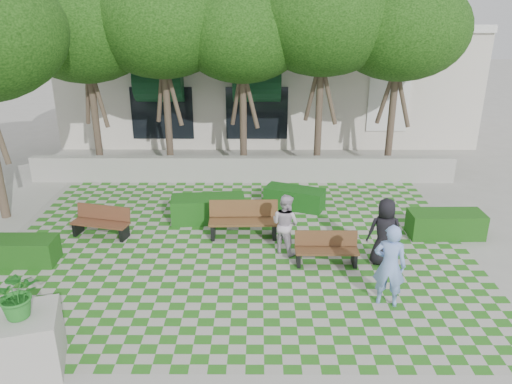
{
  "coord_description": "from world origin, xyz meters",
  "views": [
    {
      "loc": [
        0.55,
        -10.63,
        6.11
      ],
      "look_at": [
        0.5,
        1.5,
        1.4
      ],
      "focal_mm": 35.0,
      "sensor_mm": 36.0,
      "label": 1
    }
  ],
  "objects_px": {
    "hedge_east": "(446,224)",
    "hedge_west": "(18,251)",
    "bench_west": "(101,222)",
    "person_blue": "(390,265)",
    "hedge_midright": "(294,198)",
    "person_dark": "(385,232)",
    "bench_east": "(326,249)",
    "person_white": "(285,224)",
    "planter_front": "(25,331)",
    "bench_mid": "(244,220)",
    "hedge_midleft": "(208,209)"
  },
  "relations": [
    {
      "from": "planter_front",
      "to": "person_blue",
      "type": "distance_m",
      "value": 7.05
    },
    {
      "from": "hedge_west",
      "to": "hedge_midright",
      "type": "bearing_deg",
      "value": 26.76
    },
    {
      "from": "planter_front",
      "to": "bench_west",
      "type": "bearing_deg",
      "value": 93.19
    },
    {
      "from": "bench_east",
      "to": "bench_mid",
      "type": "xyz_separation_m",
      "value": [
        -2.07,
        1.52,
        0.09
      ]
    },
    {
      "from": "bench_west",
      "to": "person_white",
      "type": "bearing_deg",
      "value": 3.11
    },
    {
      "from": "planter_front",
      "to": "person_blue",
      "type": "bearing_deg",
      "value": 17.05
    },
    {
      "from": "hedge_midright",
      "to": "hedge_west",
      "type": "relative_size",
      "value": 0.97
    },
    {
      "from": "bench_west",
      "to": "hedge_midleft",
      "type": "distance_m",
      "value": 3.01
    },
    {
      "from": "hedge_midright",
      "to": "planter_front",
      "type": "xyz_separation_m",
      "value": [
        -5.13,
        -7.35,
        0.49
      ]
    },
    {
      "from": "bench_west",
      "to": "person_dark",
      "type": "xyz_separation_m",
      "value": [
        7.35,
        -1.52,
        0.45
      ]
    },
    {
      "from": "bench_east",
      "to": "person_dark",
      "type": "relative_size",
      "value": 0.91
    },
    {
      "from": "bench_east",
      "to": "bench_mid",
      "type": "relative_size",
      "value": 0.82
    },
    {
      "from": "person_blue",
      "to": "person_white",
      "type": "bearing_deg",
      "value": -31.02
    },
    {
      "from": "hedge_midright",
      "to": "hedge_east",
      "type": "bearing_deg",
      "value": -26.45
    },
    {
      "from": "bench_mid",
      "to": "planter_front",
      "type": "relative_size",
      "value": 0.95
    },
    {
      "from": "bench_west",
      "to": "person_blue",
      "type": "height_order",
      "value": "person_blue"
    },
    {
      "from": "person_dark",
      "to": "hedge_east",
      "type": "bearing_deg",
      "value": -140.72
    },
    {
      "from": "hedge_midleft",
      "to": "bench_east",
      "type": "bearing_deg",
      "value": -39.03
    },
    {
      "from": "bench_east",
      "to": "person_blue",
      "type": "height_order",
      "value": "person_blue"
    },
    {
      "from": "bench_east",
      "to": "person_dark",
      "type": "bearing_deg",
      "value": 0.82
    },
    {
      "from": "hedge_midleft",
      "to": "person_blue",
      "type": "height_order",
      "value": "person_blue"
    },
    {
      "from": "bench_east",
      "to": "hedge_midright",
      "type": "bearing_deg",
      "value": 98.85
    },
    {
      "from": "bench_west",
      "to": "hedge_midright",
      "type": "height_order",
      "value": "bench_west"
    },
    {
      "from": "hedge_east",
      "to": "person_white",
      "type": "xyz_separation_m",
      "value": [
        -4.45,
        -0.95,
        0.44
      ]
    },
    {
      "from": "bench_mid",
      "to": "hedge_west",
      "type": "bearing_deg",
      "value": -165.78
    },
    {
      "from": "planter_front",
      "to": "hedge_west",
      "type": "bearing_deg",
      "value": 116.65
    },
    {
      "from": "person_dark",
      "to": "person_white",
      "type": "xyz_separation_m",
      "value": [
        -2.37,
        0.59,
        -0.06
      ]
    },
    {
      "from": "bench_mid",
      "to": "person_white",
      "type": "bearing_deg",
      "value": -41.22
    },
    {
      "from": "hedge_midright",
      "to": "person_blue",
      "type": "height_order",
      "value": "person_blue"
    },
    {
      "from": "bench_mid",
      "to": "bench_west",
      "type": "relative_size",
      "value": 1.14
    },
    {
      "from": "hedge_midright",
      "to": "person_dark",
      "type": "xyz_separation_m",
      "value": [
        1.93,
        -3.53,
        0.53
      ]
    },
    {
      "from": "bench_mid",
      "to": "hedge_midright",
      "type": "distance_m",
      "value": 2.55
    },
    {
      "from": "hedge_midleft",
      "to": "person_white",
      "type": "height_order",
      "value": "person_white"
    },
    {
      "from": "bench_west",
      "to": "hedge_midleft",
      "type": "bearing_deg",
      "value": 33.23
    },
    {
      "from": "hedge_west",
      "to": "person_blue",
      "type": "height_order",
      "value": "person_blue"
    },
    {
      "from": "hedge_west",
      "to": "person_dark",
      "type": "distance_m",
      "value": 8.98
    },
    {
      "from": "person_blue",
      "to": "person_white",
      "type": "xyz_separation_m",
      "value": [
        -2.05,
        2.34,
        -0.14
      ]
    },
    {
      "from": "bench_west",
      "to": "person_white",
      "type": "xyz_separation_m",
      "value": [
        4.98,
        -0.93,
        0.39
      ]
    },
    {
      "from": "person_white",
      "to": "bench_east",
      "type": "bearing_deg",
      "value": -172.94
    },
    {
      "from": "hedge_midleft",
      "to": "person_blue",
      "type": "bearing_deg",
      "value": -45.49
    },
    {
      "from": "hedge_midright",
      "to": "hedge_west",
      "type": "height_order",
      "value": "hedge_west"
    },
    {
      "from": "planter_front",
      "to": "person_white",
      "type": "distance_m",
      "value": 6.43
    },
    {
      "from": "hedge_east",
      "to": "hedge_midleft",
      "type": "bearing_deg",
      "value": 171.51
    },
    {
      "from": "person_dark",
      "to": "person_white",
      "type": "relative_size",
      "value": 1.08
    },
    {
      "from": "bench_east",
      "to": "hedge_west",
      "type": "xyz_separation_m",
      "value": [
        -7.58,
        -0.0,
        -0.06
      ]
    },
    {
      "from": "person_dark",
      "to": "hedge_midleft",
      "type": "bearing_deg",
      "value": -26.48
    },
    {
      "from": "person_dark",
      "to": "person_white",
      "type": "distance_m",
      "value": 2.45
    },
    {
      "from": "planter_front",
      "to": "person_white",
      "type": "relative_size",
      "value": 1.26
    },
    {
      "from": "hedge_midleft",
      "to": "person_dark",
      "type": "relative_size",
      "value": 1.25
    },
    {
      "from": "hedge_east",
      "to": "hedge_west",
      "type": "bearing_deg",
      "value": -171.98
    }
  ]
}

